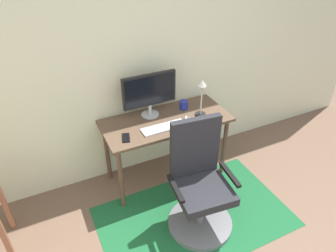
# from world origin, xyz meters

# --- Properties ---
(wall_back) EXTENTS (6.00, 0.10, 2.60)m
(wall_back) POSITION_xyz_m (0.00, 2.20, 1.30)
(wall_back) COLOR beige
(wall_back) RESTS_ON ground
(area_rug) EXTENTS (1.79, 1.08, 0.01)m
(area_rug) POSITION_xyz_m (0.07, 1.18, 0.00)
(area_rug) COLOR #1A5930
(area_rug) RESTS_ON ground
(desk) EXTENTS (1.28, 0.58, 0.73)m
(desk) POSITION_xyz_m (0.08, 1.84, 0.64)
(desk) COLOR brown
(desk) RESTS_ON ground
(monitor) EXTENTS (0.55, 0.18, 0.45)m
(monitor) POSITION_xyz_m (-0.03, 1.99, 1.00)
(monitor) COLOR #B2B2B7
(monitor) RESTS_ON desk
(keyboard) EXTENTS (0.43, 0.13, 0.02)m
(keyboard) POSITION_xyz_m (-0.01, 1.71, 0.74)
(keyboard) COLOR white
(keyboard) RESTS_ON desk
(computer_mouse) EXTENTS (0.06, 0.10, 0.03)m
(computer_mouse) POSITION_xyz_m (0.27, 1.73, 0.75)
(computer_mouse) COLOR white
(computer_mouse) RESTS_ON desk
(coffee_cup) EXTENTS (0.09, 0.09, 0.09)m
(coffee_cup) POSITION_xyz_m (0.34, 1.96, 0.78)
(coffee_cup) COLOR navy
(coffee_cup) RESTS_ON desk
(cell_phone) EXTENTS (0.11, 0.15, 0.01)m
(cell_phone) POSITION_xyz_m (-0.38, 1.71, 0.74)
(cell_phone) COLOR black
(cell_phone) RESTS_ON desk
(desk_lamp) EXTENTS (0.11, 0.11, 0.39)m
(desk_lamp) POSITION_xyz_m (0.43, 1.77, 0.97)
(desk_lamp) COLOR black
(desk_lamp) RESTS_ON desk
(office_chair) EXTENTS (0.59, 0.59, 1.06)m
(office_chair) POSITION_xyz_m (0.07, 1.14, 0.39)
(office_chair) COLOR slate
(office_chair) RESTS_ON ground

